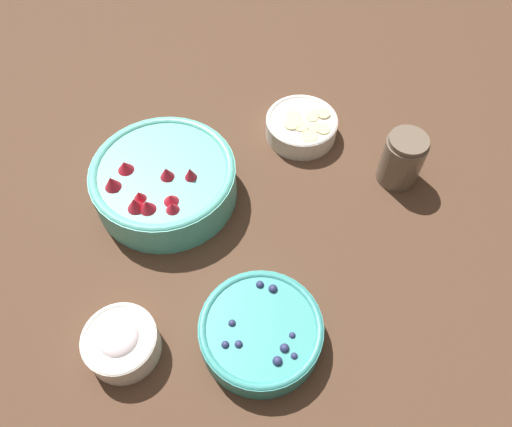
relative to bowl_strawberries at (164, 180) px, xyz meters
name	(u,v)px	position (x,y,z in m)	size (l,w,h in m)	color
ground_plane	(267,247)	(0.03, 0.22, -0.05)	(4.00, 4.00, 0.00)	#4C3323
bowl_strawberries	(164,180)	(0.00, 0.00, 0.00)	(0.26, 0.26, 0.10)	#56B7A8
bowl_blueberries	(261,331)	(0.18, 0.27, -0.02)	(0.19, 0.19, 0.05)	teal
bowl_bananas	(302,125)	(-0.24, 0.17, -0.02)	(0.14, 0.14, 0.05)	silver
bowl_cream	(121,342)	(0.28, 0.09, -0.01)	(0.11, 0.11, 0.06)	silver
jar_chocolate	(402,160)	(-0.22, 0.38, 0.00)	(0.08, 0.08, 0.11)	brown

